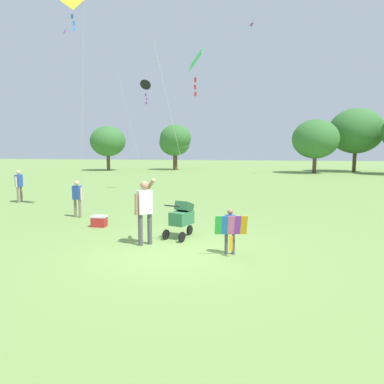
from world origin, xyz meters
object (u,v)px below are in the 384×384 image
(stroller, at_px, (182,216))
(kite_orange_delta, at_px, (73,11))
(person_couple_left, at_px, (77,196))
(person_adult_flyer, at_px, (145,207))
(person_sitting_far, at_px, (19,183))
(kite_adult_black, at_px, (195,65))
(child_with_butterfly_kite, at_px, (230,227))
(kite_green_novelty, at_px, (145,86))
(cooler_box, at_px, (99,221))

(stroller, bearing_deg, kite_orange_delta, 145.82)
(stroller, xyz_separation_m, person_couple_left, (-4.24, 2.26, 0.17))
(person_adult_flyer, height_order, person_sitting_far, person_adult_flyer)
(kite_adult_black, height_order, person_couple_left, kite_adult_black)
(child_with_butterfly_kite, relative_size, kite_green_novelty, 0.18)
(person_adult_flyer, bearing_deg, stroller, 46.71)
(kite_green_novelty, bearing_deg, kite_adult_black, -63.00)
(kite_green_novelty, bearing_deg, person_sitting_far, -134.22)
(child_with_butterfly_kite, height_order, person_adult_flyer, person_adult_flyer)
(child_with_butterfly_kite, distance_m, person_sitting_far, 11.83)
(kite_adult_black, xyz_separation_m, cooler_box, (-2.89, -1.14, -4.93))
(kite_green_novelty, distance_m, person_sitting_far, 8.21)
(stroller, bearing_deg, cooler_box, 161.38)
(kite_green_novelty, relative_size, person_couple_left, 4.64)
(kite_adult_black, relative_size, person_couple_left, 4.32)
(kite_green_novelty, bearing_deg, person_couple_left, -92.60)
(child_with_butterfly_kite, xyz_separation_m, stroller, (-1.40, 1.38, -0.05))
(child_with_butterfly_kite, relative_size, kite_adult_black, 0.19)
(stroller, bearing_deg, child_with_butterfly_kite, -44.60)
(cooler_box, bearing_deg, child_with_butterfly_kite, -28.84)
(child_with_butterfly_kite, relative_size, cooler_box, 2.43)
(child_with_butterfly_kite, distance_m, kite_green_novelty, 13.41)
(child_with_butterfly_kite, bearing_deg, stroller, 135.40)
(person_adult_flyer, relative_size, person_sitting_far, 1.17)
(kite_orange_delta, xyz_separation_m, cooler_box, (1.65, -2.09, -7.14))
(kite_green_novelty, relative_size, person_sitting_far, 4.17)
(person_sitting_far, bearing_deg, person_adult_flyer, -37.82)
(child_with_butterfly_kite, distance_m, kite_adult_black, 5.81)
(kite_adult_black, xyz_separation_m, kite_green_novelty, (-3.93, 7.72, 0.68))
(kite_adult_black, bearing_deg, person_sitting_far, 160.60)
(child_with_butterfly_kite, distance_m, kite_orange_delta, 9.94)
(kite_orange_delta, bearing_deg, person_couple_left, -71.76)
(cooler_box, bearing_deg, stroller, -18.62)
(kite_green_novelty, distance_m, person_couple_left, 9.07)
(person_sitting_far, relative_size, cooler_box, 3.28)
(kite_orange_delta, relative_size, kite_green_novelty, 1.32)
(person_adult_flyer, distance_m, person_sitting_far, 9.72)
(kite_green_novelty, distance_m, cooler_box, 10.54)
(child_with_butterfly_kite, relative_size, person_couple_left, 0.82)
(person_sitting_far, bearing_deg, child_with_butterfly_kite, -33.27)
(child_with_butterfly_kite, height_order, kite_green_novelty, kite_green_novelty)
(cooler_box, bearing_deg, kite_green_novelty, 96.71)
(person_sitting_far, height_order, cooler_box, person_sitting_far)
(child_with_butterfly_kite, xyz_separation_m, person_couple_left, (-5.64, 3.64, 0.12))
(child_with_butterfly_kite, relative_size, person_sitting_far, 0.74)
(stroller, bearing_deg, kite_green_novelty, 111.63)
(kite_orange_delta, distance_m, person_couple_left, 6.59)
(kite_adult_black, bearing_deg, kite_green_novelty, 117.00)
(person_adult_flyer, height_order, stroller, person_adult_flyer)
(person_adult_flyer, height_order, kite_orange_delta, kite_orange_delta)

